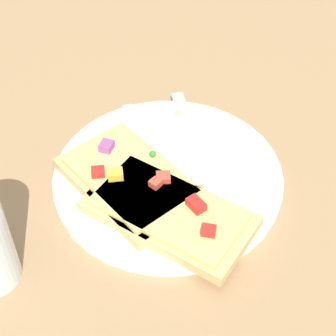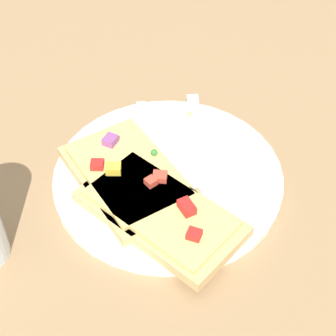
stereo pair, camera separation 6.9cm
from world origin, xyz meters
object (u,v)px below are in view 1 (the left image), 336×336
fork (144,162)px  knife (190,138)px  plate (168,177)px  pizza_slice_main (169,212)px  pizza_slice_corner (129,179)px

fork → knife: 0.07m
plate → knife: bearing=-177.0°
plate → fork: bearing=-91.6°
fork → pizza_slice_main: 0.09m
plate → pizza_slice_corner: 0.05m
plate → fork: fork is taller
knife → fork: bearing=-63.2°
plate → fork: (-0.00, -0.03, 0.01)m
fork → knife: size_ratio=0.90×
fork → plate: bearing=46.7°
pizza_slice_main → pizza_slice_corner: size_ratio=1.00×
fork → knife: (-0.07, 0.03, 0.00)m
plate → pizza_slice_corner: size_ratio=1.43×
fork → knife: knife is taller
plate → pizza_slice_main: (0.06, 0.03, 0.02)m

